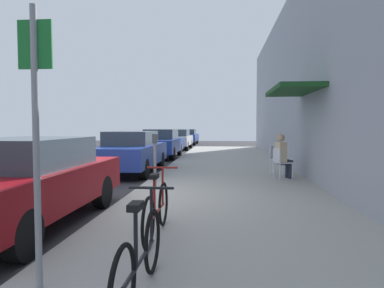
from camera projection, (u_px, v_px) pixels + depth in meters
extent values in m
plane|color=#2D2D30|center=(128.00, 200.00, 7.55)|extent=(60.00, 60.00, 0.00)
cube|color=#9E9B93|center=(229.00, 184.00, 9.33)|extent=(4.50, 32.00, 0.12)
cube|color=#999EA8|center=(321.00, 65.00, 8.95)|extent=(0.30, 32.00, 6.47)
cube|color=#19471E|center=(292.00, 90.00, 9.24)|extent=(1.10, 2.80, 0.12)
cube|color=maroon|center=(25.00, 188.00, 5.53)|extent=(1.80, 4.40, 0.63)
cube|color=#333D47|center=(29.00, 153.00, 5.65)|extent=(1.48, 2.11, 0.49)
cylinder|color=black|center=(102.00, 192.00, 6.83)|extent=(0.22, 0.64, 0.64)
cylinder|color=black|center=(27.00, 190.00, 6.98)|extent=(0.22, 0.64, 0.64)
cylinder|color=black|center=(22.00, 235.00, 4.12)|extent=(0.22, 0.64, 0.64)
cube|color=navy|center=(130.00, 154.00, 11.84)|extent=(1.80, 4.40, 0.66)
cube|color=#333D47|center=(131.00, 138.00, 11.96)|extent=(1.48, 2.11, 0.47)
cylinder|color=black|center=(160.00, 160.00, 13.14)|extent=(0.22, 0.64, 0.64)
cylinder|color=black|center=(120.00, 160.00, 13.28)|extent=(0.22, 0.64, 0.64)
cylinder|color=black|center=(144.00, 169.00, 10.43)|extent=(0.22, 0.64, 0.64)
cylinder|color=black|center=(94.00, 168.00, 10.57)|extent=(0.22, 0.64, 0.64)
cube|color=navy|center=(161.00, 145.00, 17.61)|extent=(1.80, 4.40, 0.64)
cube|color=#333D47|center=(161.00, 134.00, 17.73)|extent=(1.48, 2.11, 0.50)
cylinder|color=black|center=(180.00, 150.00, 18.92)|extent=(0.22, 0.64, 0.64)
cylinder|color=black|center=(151.00, 150.00, 19.06)|extent=(0.22, 0.64, 0.64)
cylinder|color=black|center=(172.00, 154.00, 16.20)|extent=(0.22, 0.64, 0.64)
cylinder|color=black|center=(139.00, 153.00, 16.35)|extent=(0.22, 0.64, 0.64)
cube|color=#B7B7BC|center=(177.00, 140.00, 23.96)|extent=(1.80, 4.40, 0.60)
cube|color=#333D47|center=(178.00, 133.00, 24.08)|extent=(1.48, 2.11, 0.47)
cylinder|color=black|center=(191.00, 144.00, 25.26)|extent=(0.22, 0.64, 0.64)
cylinder|color=black|center=(169.00, 144.00, 25.41)|extent=(0.22, 0.64, 0.64)
cylinder|color=black|center=(187.00, 146.00, 22.55)|extent=(0.22, 0.64, 0.64)
cylinder|color=black|center=(163.00, 146.00, 22.69)|extent=(0.22, 0.64, 0.64)
cube|color=navy|center=(187.00, 138.00, 30.16)|extent=(1.80, 4.40, 0.59)
cube|color=#333D47|center=(187.00, 132.00, 30.28)|extent=(1.48, 2.11, 0.44)
cylinder|color=black|center=(197.00, 140.00, 31.46)|extent=(0.22, 0.64, 0.64)
cylinder|color=black|center=(180.00, 140.00, 31.61)|extent=(0.22, 0.64, 0.64)
cylinder|color=black|center=(194.00, 142.00, 28.75)|extent=(0.22, 0.64, 0.64)
cylinder|color=black|center=(176.00, 141.00, 28.89)|extent=(0.22, 0.64, 0.64)
cylinder|color=slate|center=(155.00, 166.00, 8.31)|extent=(0.07, 0.07, 1.10)
cube|color=#383D42|center=(155.00, 139.00, 8.27)|extent=(0.12, 0.10, 0.22)
cylinder|color=gray|center=(36.00, 149.00, 3.12)|extent=(0.06, 0.06, 2.60)
cube|color=#19722D|center=(35.00, 44.00, 3.09)|extent=(0.32, 0.02, 0.44)
torus|color=black|center=(153.00, 241.00, 3.53)|extent=(0.04, 0.66, 0.66)
cylinder|color=black|center=(140.00, 261.00, 3.01)|extent=(0.04, 1.05, 0.04)
cylinder|color=black|center=(136.00, 238.00, 2.84)|extent=(0.04, 0.04, 0.50)
cube|color=black|center=(135.00, 206.00, 2.83)|extent=(0.10, 0.20, 0.06)
cylinder|color=black|center=(151.00, 215.00, 3.46)|extent=(0.03, 0.03, 0.56)
cylinder|color=black|center=(151.00, 188.00, 3.45)|extent=(0.46, 0.03, 0.03)
torus|color=black|center=(163.00, 204.00, 5.21)|extent=(0.04, 0.66, 0.66)
torus|color=black|center=(148.00, 223.00, 4.17)|extent=(0.04, 0.66, 0.66)
cylinder|color=maroon|center=(157.00, 212.00, 4.69)|extent=(0.04, 1.05, 0.04)
cylinder|color=maroon|center=(154.00, 197.00, 4.53)|extent=(0.04, 0.04, 0.50)
cube|color=black|center=(154.00, 176.00, 4.51)|extent=(0.10, 0.20, 0.06)
cylinder|color=maroon|center=(163.00, 186.00, 5.15)|extent=(0.03, 0.03, 0.56)
cylinder|color=maroon|center=(163.00, 168.00, 5.13)|extent=(0.46, 0.03, 0.03)
cylinder|color=silver|center=(286.00, 170.00, 10.08)|extent=(0.04, 0.04, 0.45)
cylinder|color=silver|center=(292.00, 171.00, 9.71)|extent=(0.04, 0.04, 0.45)
cylinder|color=silver|center=(274.00, 170.00, 10.00)|extent=(0.04, 0.04, 0.45)
cylinder|color=silver|center=(280.00, 172.00, 9.63)|extent=(0.04, 0.04, 0.45)
cube|color=silver|center=(283.00, 162.00, 9.84)|extent=(0.55, 0.55, 0.03)
cube|color=silver|center=(277.00, 155.00, 9.79)|extent=(0.16, 0.43, 0.40)
cylinder|color=#232838|center=(287.00, 170.00, 9.99)|extent=(0.11, 0.11, 0.47)
cylinder|color=#232838|center=(283.00, 162.00, 9.95)|extent=(0.39, 0.24, 0.14)
cylinder|color=#232838|center=(290.00, 171.00, 9.80)|extent=(0.11, 0.11, 0.47)
cylinder|color=#232838|center=(286.00, 163.00, 9.76)|extent=(0.39, 0.24, 0.14)
cube|color=#CCB28C|center=(281.00, 152.00, 9.81)|extent=(0.32, 0.41, 0.56)
sphere|color=tan|center=(281.00, 138.00, 9.79)|extent=(0.22, 0.22, 0.22)
cylinder|color=silver|center=(285.00, 166.00, 10.88)|extent=(0.04, 0.04, 0.45)
cylinder|color=silver|center=(283.00, 168.00, 10.54)|extent=(0.04, 0.04, 0.45)
cylinder|color=silver|center=(273.00, 166.00, 11.04)|extent=(0.04, 0.04, 0.45)
cylinder|color=silver|center=(271.00, 167.00, 10.70)|extent=(0.04, 0.04, 0.45)
cube|color=silver|center=(278.00, 159.00, 10.78)|extent=(0.56, 0.56, 0.03)
cube|color=silver|center=(272.00, 153.00, 10.85)|extent=(0.17, 0.43, 0.40)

